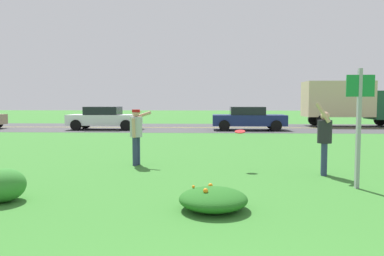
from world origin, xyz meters
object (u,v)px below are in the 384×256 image
at_px(car_navy_center_right, 248,118).
at_px(box_truck_dark_green, 350,101).
at_px(frisbee_red, 240,132).
at_px(car_white_center_left, 104,118).
at_px(person_catcher_dark_shirt, 324,137).
at_px(person_thrower_red_cap_gray_shirt, 136,131).
at_px(sign_post_near_path, 359,116).

relative_size(car_navy_center_right, box_truck_dark_green, 0.67).
relative_size(frisbee_red, car_white_center_left, 0.06).
distance_m(person_catcher_dark_shirt, car_white_center_left, 17.18).
height_order(frisbee_red, car_white_center_left, car_white_center_left).
xyz_separation_m(person_thrower_red_cap_gray_shirt, frisbee_red, (2.85, -0.53, 0.04)).
relative_size(person_thrower_red_cap_gray_shirt, frisbee_red, 5.62).
xyz_separation_m(person_catcher_dark_shirt, frisbee_red, (-1.98, 0.68, 0.07)).
relative_size(sign_post_near_path, box_truck_dark_green, 0.37).
distance_m(person_catcher_dark_shirt, frisbee_red, 2.09).
distance_m(person_thrower_red_cap_gray_shirt, car_navy_center_right, 13.85).
bearing_deg(person_thrower_red_cap_gray_shirt, frisbee_red, -10.50).
xyz_separation_m(person_thrower_red_cap_gray_shirt, car_navy_center_right, (4.44, 13.12, -0.21)).
bearing_deg(car_white_center_left, box_truck_dark_green, 13.12).
bearing_deg(car_white_center_left, car_navy_center_right, 0.00).
bearing_deg(sign_post_near_path, box_truck_dark_green, 70.49).
bearing_deg(person_thrower_red_cap_gray_shirt, person_catcher_dark_shirt, -14.03).
height_order(frisbee_red, car_navy_center_right, car_navy_center_right).
bearing_deg(person_catcher_dark_shirt, sign_post_near_path, -79.32).
xyz_separation_m(sign_post_near_path, car_white_center_left, (-9.74, 15.72, -0.75)).
distance_m(frisbee_red, car_white_center_left, 15.57).
height_order(person_catcher_dark_shirt, car_white_center_left, person_catcher_dark_shirt).
bearing_deg(sign_post_near_path, car_white_center_left, 121.78).
relative_size(person_thrower_red_cap_gray_shirt, car_navy_center_right, 0.35).
bearing_deg(car_navy_center_right, sign_post_near_path, -87.64).
height_order(person_thrower_red_cap_gray_shirt, car_white_center_left, person_thrower_red_cap_gray_shirt).
bearing_deg(person_catcher_dark_shirt, car_white_center_left, 123.48).
height_order(person_catcher_dark_shirt, frisbee_red, person_catcher_dark_shirt).
bearing_deg(person_catcher_dark_shirt, person_thrower_red_cap_gray_shirt, 165.97).
distance_m(sign_post_near_path, box_truck_dark_green, 20.81).
height_order(sign_post_near_path, car_white_center_left, sign_post_near_path).
bearing_deg(car_navy_center_right, box_truck_dark_green, 27.11).
bearing_deg(car_navy_center_right, person_catcher_dark_shirt, -88.46).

